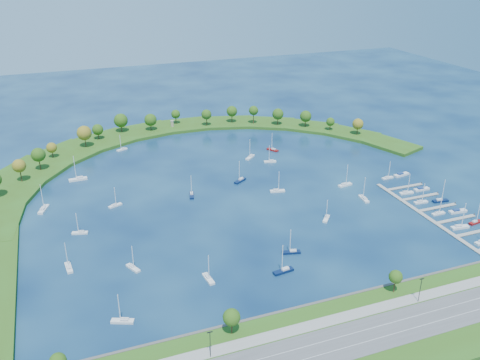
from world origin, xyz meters
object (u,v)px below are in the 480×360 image
object	(u,v)px
moored_boat_1	(240,180)
moored_boat_9	(270,161)
moored_boat_2	(192,194)
moored_boat_3	(208,278)
docked_boat_5	(458,211)
docked_boat_4	(438,213)
docked_boat_6	(421,202)
moored_boat_18	(345,184)
docked_boat_2	(460,227)
docked_boat_8	(406,192)
dock_system	(439,215)
docked_boat_11	(401,175)
docked_boat_9	(421,189)
moored_boat_11	(284,270)
moored_boat_4	(69,267)
moored_boat_16	(250,157)
moored_boat_0	(133,267)
moored_boat_6	(80,232)
moored_boat_8	(364,198)
moored_boat_5	(78,179)
moored_boat_15	(43,209)
moored_boat_10	(123,320)
docked_boat_10	(388,177)
docked_boat_7	(440,200)
moored_boat_12	(115,205)
moored_boat_13	(122,149)
moored_boat_7	(273,149)
moored_boat_14	(291,251)
moored_boat_19	(277,190)
docked_boat_3	(476,222)
harbor_tower	(172,124)
moored_boat_17	(326,218)

from	to	relation	value
moored_boat_1	moored_boat_9	bearing A→B (deg)	-177.42
moored_boat_1	moored_boat_2	bearing A→B (deg)	-18.75
moored_boat_3	docked_boat_5	distance (m)	133.99
docked_boat_4	docked_boat_6	bearing A→B (deg)	89.52
moored_boat_2	moored_boat_18	xyz separation A→B (m)	(83.19, -17.48, 0.01)
docked_boat_2	docked_boat_8	world-z (taller)	docked_boat_2
dock_system	docked_boat_11	world-z (taller)	docked_boat_11
moored_boat_3	docked_boat_9	bearing A→B (deg)	100.01
moored_boat_1	docked_boat_9	xyz separation A→B (m)	(88.50, -45.45, -0.25)
moored_boat_11	moored_boat_4	bearing A→B (deg)	-29.44
moored_boat_16	docked_boat_11	world-z (taller)	moored_boat_16
moored_boat_0	moored_boat_6	bearing A→B (deg)	-179.67
moored_boat_8	moored_boat_5	bearing A→B (deg)	66.84
moored_boat_15	docked_boat_5	size ratio (longest dim) A/B	1.46
moored_boat_0	moored_boat_15	xyz separation A→B (m)	(-33.20, 67.73, 0.08)
moored_boat_18	docked_boat_6	distance (m)	41.14
moored_boat_2	moored_boat_10	distance (m)	102.41
moored_boat_5	docked_boat_10	distance (m)	176.65
moored_boat_11	docked_boat_7	size ratio (longest dim) A/B	1.04
docked_boat_5	moored_boat_12	bearing A→B (deg)	161.78
moored_boat_6	moored_boat_12	world-z (taller)	moored_boat_6
moored_boat_13	moored_boat_15	bearing A→B (deg)	31.17
moored_boat_7	moored_boat_15	bearing A→B (deg)	72.64
docked_boat_4	docked_boat_9	xyz separation A→B (m)	(10.43, 25.94, -0.19)
moored_boat_0	moored_boat_2	world-z (taller)	moored_boat_2
moored_boat_0	moored_boat_8	distance (m)	126.16
moored_boat_2	moored_boat_18	size ratio (longest dim) A/B	0.97
moored_boat_3	dock_system	bearing A→B (deg)	89.34
moored_boat_5	moored_boat_14	size ratio (longest dim) A/B	1.27
moored_boat_0	moored_boat_16	distance (m)	132.72
moored_boat_0	docked_boat_2	distance (m)	151.20
docked_boat_7	docked_boat_10	bearing A→B (deg)	111.44
moored_boat_4	docked_boat_5	xyz separation A→B (m)	(184.99, -16.48, -0.20)
moored_boat_19	moored_boat_9	bearing A→B (deg)	84.12
moored_boat_19	docked_boat_3	size ratio (longest dim) A/B	1.07
moored_boat_0	docked_boat_9	world-z (taller)	moored_boat_0
docked_boat_10	moored_boat_3	bearing A→B (deg)	-158.25
moored_boat_3	docked_boat_2	distance (m)	123.10
moored_boat_8	moored_boat_6	bearing A→B (deg)	90.07
dock_system	moored_boat_5	world-z (taller)	moored_boat_5
docked_boat_9	moored_boat_11	bearing A→B (deg)	-155.87
moored_boat_7	moored_boat_3	bearing A→B (deg)	114.33
moored_boat_2	moored_boat_9	world-z (taller)	moored_boat_2
moored_boat_9	docked_boat_6	size ratio (longest dim) A/B	0.99
moored_boat_14	docked_boat_8	xyz separation A→B (m)	(83.66, 31.70, -0.00)
docked_boat_7	docked_boat_2	bearing A→B (deg)	-103.89
harbor_tower	docked_boat_3	world-z (taller)	docked_boat_3
moored_boat_2	moored_boat_16	distance (m)	63.28
docked_boat_9	moored_boat_2	bearing A→B (deg)	163.69
harbor_tower	moored_boat_17	size ratio (longest dim) A/B	0.41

